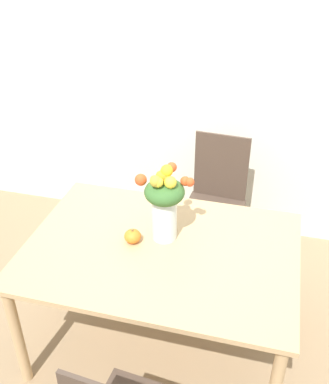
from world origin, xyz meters
name	(u,v)px	position (x,y,z in m)	size (l,w,h in m)	color
ground_plane	(161,339)	(0.00, 0.00, 0.00)	(12.00, 12.00, 0.00)	#8E7556
wall_back	(210,67)	(0.00, 1.36, 1.35)	(8.00, 0.06, 2.70)	silver
dining_table	(161,259)	(0.00, 0.00, 0.66)	(1.48, 1.05, 0.74)	tan
flower_vase	(164,203)	(-0.01, 0.10, 0.98)	(0.31, 0.23, 0.46)	silver
pumpkin	(133,236)	(-0.16, 0.01, 0.78)	(0.09, 0.09, 0.09)	orange
dining_chair_near_window	(215,200)	(0.17, 0.93, 0.50)	(0.45, 0.45, 0.97)	#47382D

